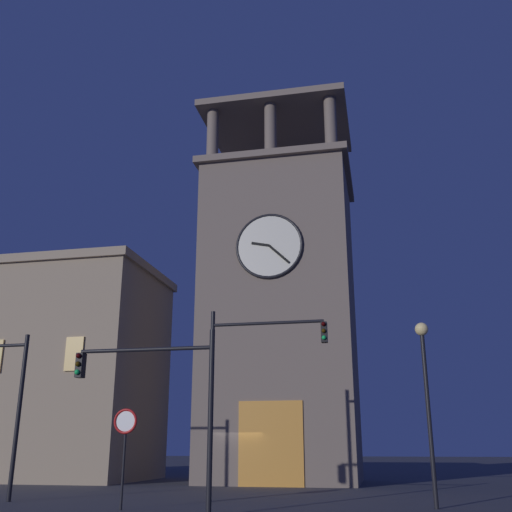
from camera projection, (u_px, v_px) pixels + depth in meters
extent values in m
plane|color=#424247|center=(241.00, 486.00, 29.42)|extent=(200.00, 200.00, 0.00)
cube|color=#75665B|center=(281.00, 322.00, 34.47)|extent=(8.18, 7.23, 17.37)
cube|color=#75665B|center=(279.00, 181.00, 37.17)|extent=(8.78, 7.83, 0.40)
cylinder|color=#75665B|center=(330.00, 124.00, 34.25)|extent=(0.70, 0.70, 3.32)
cylinder|color=#75665B|center=(270.00, 130.00, 34.93)|extent=(0.70, 0.70, 3.32)
cylinder|color=#75665B|center=(213.00, 136.00, 35.60)|extent=(0.70, 0.70, 3.32)
cylinder|color=#75665B|center=(338.00, 169.00, 39.87)|extent=(0.70, 0.70, 3.32)
cylinder|color=#75665B|center=(287.00, 174.00, 40.54)|extent=(0.70, 0.70, 3.32)
cylinder|color=#75665B|center=(236.00, 179.00, 41.22)|extent=(0.70, 0.70, 3.32)
cube|color=#75665B|center=(279.00, 128.00, 38.30)|extent=(8.78, 7.83, 0.40)
cylinder|color=black|center=(279.00, 108.00, 38.72)|extent=(0.12, 0.12, 2.39)
cylinder|color=silver|center=(269.00, 246.00, 32.07)|extent=(3.51, 0.12, 3.51)
torus|color=black|center=(269.00, 246.00, 32.06)|extent=(3.67, 0.16, 3.67)
cube|color=black|center=(260.00, 244.00, 32.10)|extent=(0.97, 0.06, 0.32)
cube|color=black|center=(279.00, 254.00, 31.72)|extent=(1.16, 0.06, 1.12)
cube|color=orange|center=(271.00, 443.00, 29.11)|extent=(3.20, 0.24, 4.00)
cube|color=gray|center=(0.00, 377.00, 36.91)|extent=(19.06, 8.27, 11.88)
cube|color=gray|center=(12.00, 280.00, 38.79)|extent=(19.46, 8.67, 0.50)
cube|color=#E0B259|center=(74.00, 354.00, 31.80)|extent=(1.00, 0.12, 1.80)
cylinder|color=black|center=(210.00, 419.00, 17.21)|extent=(0.16, 0.16, 5.17)
cylinder|color=black|center=(145.00, 350.00, 18.25)|extent=(4.21, 0.12, 0.12)
cube|color=black|center=(81.00, 365.00, 18.52)|extent=(0.22, 0.30, 0.75)
sphere|color=#360505|center=(79.00, 356.00, 18.44)|extent=(0.16, 0.16, 0.16)
sphere|color=#392705|center=(78.00, 364.00, 18.36)|extent=(0.16, 0.16, 0.16)
sphere|color=#18C154|center=(77.00, 372.00, 18.29)|extent=(0.16, 0.16, 0.16)
cylinder|color=black|center=(211.00, 402.00, 21.97)|extent=(0.16, 0.16, 6.77)
cylinder|color=black|center=(267.00, 323.00, 22.43)|extent=(4.23, 0.12, 0.12)
cube|color=black|center=(324.00, 332.00, 21.89)|extent=(0.22, 0.30, 0.75)
sphere|color=#360505|center=(323.00, 324.00, 21.81)|extent=(0.16, 0.16, 0.16)
sphere|color=#392705|center=(324.00, 331.00, 21.73)|extent=(0.16, 0.16, 0.16)
sphere|color=#18C154|center=(324.00, 338.00, 21.65)|extent=(0.16, 0.16, 0.16)
cylinder|color=black|center=(18.00, 415.00, 21.73)|extent=(0.16, 0.16, 5.86)
cylinder|color=black|center=(429.00, 419.00, 19.17)|extent=(0.14, 0.14, 5.35)
sphere|color=#F9DB8C|center=(422.00, 329.00, 20.05)|extent=(0.44, 0.44, 0.44)
cylinder|color=black|center=(124.00, 463.00, 18.46)|extent=(0.08, 0.08, 2.69)
cylinder|color=white|center=(126.00, 421.00, 18.80)|extent=(0.70, 0.04, 0.70)
torus|color=red|center=(125.00, 421.00, 18.78)|extent=(0.78, 0.08, 0.78)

